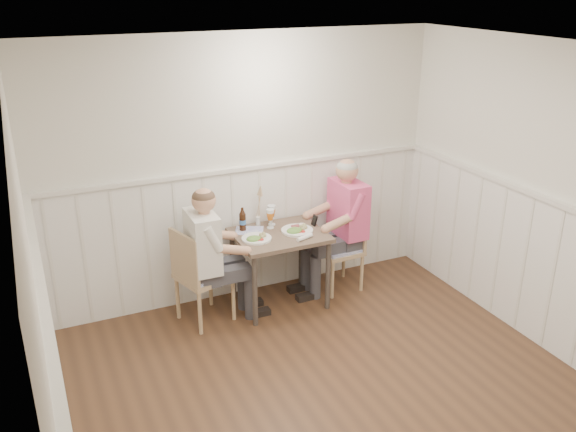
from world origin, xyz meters
The scene contains 16 objects.
ground_plane centered at (0.00, 0.00, 0.00)m, with size 4.50×4.50×0.00m, color #482F1E.
room_shell centered at (0.00, 0.00, 1.52)m, with size 4.04×4.54×2.60m.
wainscot centered at (0.00, 0.69, 0.69)m, with size 4.00×4.49×1.34m.
dining_table centered at (0.19, 1.84, 0.64)m, with size 0.86×0.70×0.75m.
chair_right centered at (0.93, 1.88, 0.47)m, with size 0.43×0.43×0.87m.
chair_left centered at (-0.63, 1.82, 0.50)m, with size 0.55×0.55×0.93m.
man_in_pink centered at (0.93, 1.89, 0.59)m, with size 0.65×0.46×1.41m.
diner_cream centered at (-0.55, 1.78, 0.57)m, with size 0.62×0.43×1.35m.
plate_man centered at (0.35, 1.80, 0.78)m, with size 0.31×0.31×0.08m.
plate_diner centered at (-0.08, 1.78, 0.77)m, with size 0.28×0.28×0.07m.
beer_glass_a centered at (0.20, 2.07, 0.89)m, with size 0.08×0.08×0.20m.
beer_glass_b centered at (0.16, 2.00, 0.88)m, with size 0.08×0.08×0.19m.
beer_bottle centered at (-0.11, 2.05, 0.85)m, with size 0.07×0.07×0.24m.
rolled_napkin centered at (0.35, 1.61, 0.77)m, with size 0.18×0.09×0.04m.
grass_vase centered at (0.08, 2.12, 0.94)m, with size 0.05×0.05×0.43m.
gingham_mat centered at (-0.05, 2.02, 0.75)m, with size 0.33×0.31×0.01m.
Camera 1 is at (-1.96, -3.08, 3.05)m, focal length 38.00 mm.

